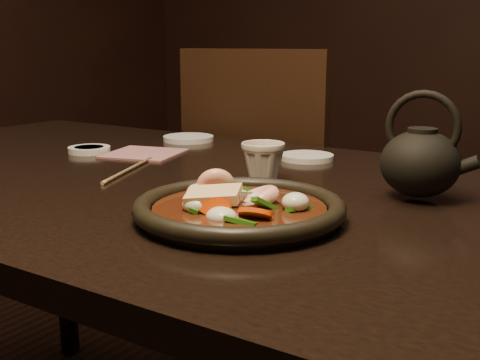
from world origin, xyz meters
The scene contains 11 objects.
table centered at (0.00, 0.00, 0.67)m, with size 1.60×0.90×0.75m.
chair centered at (-0.10, 0.62, 0.53)m, with size 0.46×0.46×0.98m.
plate centered at (0.30, -0.16, 0.77)m, with size 0.29×0.29×0.03m.
stirfry centered at (0.29, -0.17, 0.77)m, with size 0.18×0.14×0.07m.
soy_dish centered at (-0.27, 0.09, 0.76)m, with size 0.09×0.09×0.01m, color white.
saucer_left centered at (-0.19, 0.34, 0.76)m, with size 0.13×0.13×0.01m, color white.
saucer_right centered at (0.17, 0.28, 0.76)m, with size 0.11×0.11×0.01m, color white.
tea_cup centered at (0.21, 0.05, 0.79)m, with size 0.08×0.07×0.08m, color beige.
chopsticks centered at (-0.06, 0.00, 0.75)m, with size 0.10×0.23×0.01m.
napkin centered at (-0.16, 0.14, 0.75)m, with size 0.15×0.15×0.00m, color #92595B.
teapot centered at (0.47, 0.09, 0.81)m, with size 0.15×0.12×0.17m.
Camera 1 is at (0.74, -0.83, 0.99)m, focal length 45.00 mm.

